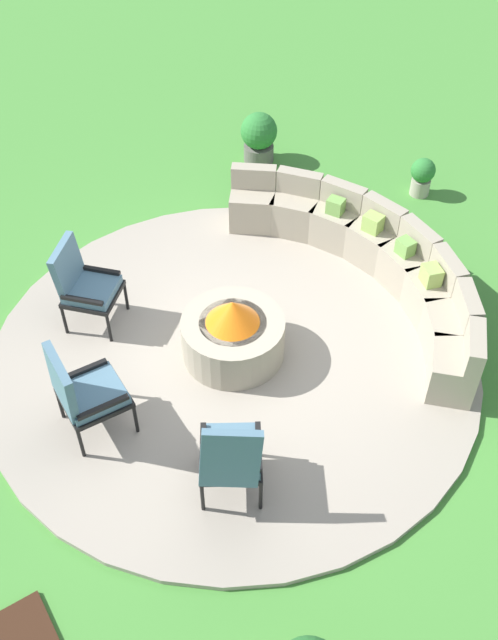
# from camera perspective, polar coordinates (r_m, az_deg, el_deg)

# --- Properties ---
(ground_plane) EXTENTS (24.00, 24.00, 0.00)m
(ground_plane) POSITION_cam_1_polar(r_m,az_deg,el_deg) (7.95, -1.22, -2.85)
(ground_plane) COLOR #478C38
(patio_circle) EXTENTS (5.26, 5.26, 0.06)m
(patio_circle) POSITION_cam_1_polar(r_m,az_deg,el_deg) (7.93, -1.22, -2.70)
(patio_circle) COLOR #9E9384
(patio_circle) RESTS_ON ground_plane
(fire_pit) EXTENTS (1.09, 1.09, 0.75)m
(fire_pit) POSITION_cam_1_polar(r_m,az_deg,el_deg) (7.69, -1.25, -1.07)
(fire_pit) COLOR #9E937F
(fire_pit) RESTS_ON patio_circle
(curved_stone_bench) EXTENTS (4.09, 1.46, 0.78)m
(curved_stone_bench) POSITION_cam_1_polar(r_m,az_deg,el_deg) (8.64, 9.46, 4.59)
(curved_stone_bench) COLOR #9E937F
(curved_stone_bench) RESTS_ON patio_circle
(lounge_chair_front_left) EXTENTS (0.78, 0.80, 1.05)m
(lounge_chair_front_left) POSITION_cam_1_polar(r_m,az_deg,el_deg) (8.09, -12.75, 2.82)
(lounge_chair_front_left) COLOR black
(lounge_chair_front_left) RESTS_ON patio_circle
(lounge_chair_front_right) EXTENTS (0.61, 0.61, 1.12)m
(lounge_chair_front_right) POSITION_cam_1_polar(r_m,az_deg,el_deg) (7.00, -12.84, -5.42)
(lounge_chair_front_right) COLOR black
(lounge_chair_front_right) RESTS_ON patio_circle
(lounge_chair_back_left) EXTENTS (0.81, 0.80, 1.07)m
(lounge_chair_back_left) POSITION_cam_1_polar(r_m,az_deg,el_deg) (6.42, -1.43, -10.47)
(lounge_chair_back_left) COLOR black
(lounge_chair_back_left) RESTS_ON patio_circle
(potted_plant_2) EXTENTS (0.33, 0.33, 0.54)m
(potted_plant_2) POSITION_cam_1_polar(r_m,az_deg,el_deg) (10.33, 13.33, 10.90)
(potted_plant_2) COLOR #A89E8E
(potted_plant_2) RESTS_ON ground_plane
(potted_plant_3) EXTENTS (0.52, 0.52, 0.74)m
(potted_plant_3) POSITION_cam_1_polar(r_m,az_deg,el_deg) (10.73, 0.77, 14.10)
(potted_plant_3) COLOR #605B56
(potted_plant_3) RESTS_ON ground_plane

